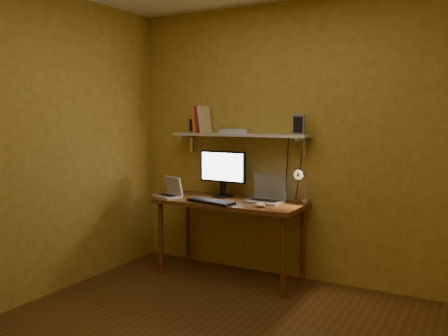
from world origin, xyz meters
The scene contains 14 objects.
room centered at (0.00, 0.00, 1.30)m, with size 3.44×3.24×2.64m.
desk centered at (-0.53, 1.28, 0.66)m, with size 1.40×0.60×0.75m.
wall_shelf centered at (-0.53, 1.47, 1.36)m, with size 1.40×0.25×0.21m.
monitor centered at (-0.69, 1.42, 1.01)m, with size 0.50×0.22×0.46m.
laptop centered at (-0.20, 1.38, 0.82)m, with size 0.36×0.27×0.26m.
netbook centered at (-1.15, 1.17, 0.81)m, with size 0.32×0.27×0.20m.
keyboard centered at (-0.62, 1.08, 0.76)m, with size 0.47×0.16×0.02m, color black.
mouse centered at (-0.14, 1.11, 0.77)m, with size 0.10×0.07×0.04m, color silver.
desk_lamp centered at (0.13, 1.41, 0.96)m, with size 0.09×0.23×0.38m.
speaker_left centered at (-1.05, 1.48, 1.45)m, with size 0.09×0.09×0.16m, color gray.
speaker_right centered at (0.07, 1.46, 1.47)m, with size 0.10×0.10×0.18m, color gray.
books centered at (-0.97, 1.48, 1.51)m, with size 0.14×0.18×0.27m.
shelf_camera centered at (-0.67, 1.40, 1.41)m, with size 0.10×0.05×0.06m.
router centered at (-0.59, 1.48, 1.40)m, with size 0.27×0.18×0.05m, color silver.
Camera 1 is at (1.56, -2.61, 1.53)m, focal length 38.00 mm.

